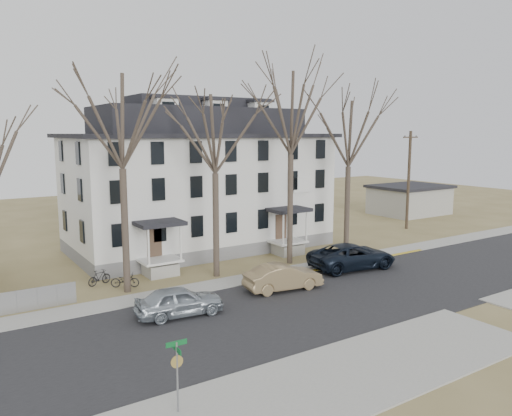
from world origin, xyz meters
TOP-DOWN VIEW (x-y plane):
  - ground at (0.00, 0.00)m, footprint 120.00×120.00m
  - main_road at (0.00, 2.00)m, footprint 120.00×10.00m
  - far_sidewalk at (0.00, 8.00)m, footprint 120.00×2.00m
  - near_sidewalk_left at (-8.00, -5.00)m, footprint 20.00×5.00m
  - yellow_curb at (5.00, 7.10)m, footprint 14.00×0.25m
  - boarding_house at (-2.00, 17.95)m, footprint 20.80×12.36m
  - distant_building at (26.00, 20.00)m, footprint 8.50×6.50m
  - tree_far_left at (-11.00, 9.80)m, footprint 8.40×8.40m
  - tree_mid_left at (-5.00, 9.80)m, footprint 7.80×7.80m
  - tree_center at (1.00, 9.80)m, footprint 9.00×9.00m
  - tree_mid_right at (6.50, 9.80)m, footprint 7.80×7.80m
  - utility_pole_far at (18.50, 14.00)m, footprint 2.00×0.28m
  - car_silver at (-10.08, 4.44)m, footprint 4.67×2.29m
  - car_tan at (-3.12, 4.97)m, footprint 4.90×2.28m
  - car_navy at (3.70, 6.21)m, footprint 6.55×3.68m
  - bicycle_left at (-10.87, 10.59)m, footprint 1.77×1.35m
  - bicycle_right at (-12.04, 11.90)m, footprint 1.64×0.93m
  - street_sign at (-13.91, -3.82)m, footprint 0.73×0.73m

SIDE VIEW (x-z plane):
  - ground at x=0.00m, z-range 0.00..0.00m
  - main_road at x=0.00m, z-range -0.02..0.02m
  - far_sidewalk at x=0.00m, z-range -0.04..0.04m
  - near_sidewalk_left at x=-8.00m, z-range -0.04..0.04m
  - yellow_curb at x=5.00m, z-range -0.03..0.03m
  - bicycle_left at x=-10.87m, z-range 0.00..0.89m
  - bicycle_right at x=-12.04m, z-range 0.00..0.95m
  - car_silver at x=-10.08m, z-range 0.00..1.53m
  - car_tan at x=-3.12m, z-range 0.00..1.56m
  - car_navy at x=3.70m, z-range 0.00..1.73m
  - distant_building at x=26.00m, z-range 0.00..3.35m
  - street_sign at x=-13.91m, z-range 0.42..3.00m
  - utility_pole_far at x=18.50m, z-range 0.15..9.65m
  - boarding_house at x=-2.00m, z-range -0.65..11.40m
  - tree_mid_left at x=-5.00m, z-range 3.23..15.97m
  - tree_mid_right at x=6.50m, z-range 3.23..15.97m
  - tree_far_left at x=-11.00m, z-range 3.48..17.20m
  - tree_center at x=1.00m, z-range 3.73..18.43m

